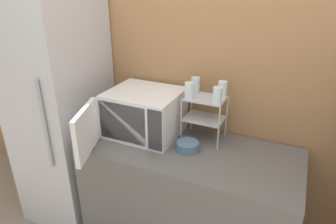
% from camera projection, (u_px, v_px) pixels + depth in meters
% --- Properties ---
extents(wall_back, '(8.00, 0.06, 2.60)m').
position_uv_depth(wall_back, '(210.00, 76.00, 2.14)').
color(wall_back, '#9E7047').
rests_on(wall_back, ground_plane).
extents(counter, '(1.44, 0.65, 0.90)m').
position_uv_depth(counter, '(188.00, 202.00, 2.18)').
color(counter, '#595654').
rests_on(counter, ground_plane).
extents(microwave, '(0.53, 0.81, 0.32)m').
position_uv_depth(microwave, '(142.00, 113.00, 2.13)').
color(microwave, silver).
rests_on(microwave, counter).
extents(dish_rack, '(0.27, 0.20, 0.31)m').
position_uv_depth(dish_rack, '(205.00, 109.00, 2.04)').
color(dish_rack, '#B2B2B7').
rests_on(dish_rack, counter).
extents(glass_front_left, '(0.06, 0.06, 0.11)m').
position_uv_depth(glass_front_left, '(189.00, 90.00, 1.97)').
color(glass_front_left, silver).
rests_on(glass_front_left, dish_rack).
extents(glass_back_right, '(0.06, 0.06, 0.11)m').
position_uv_depth(glass_back_right, '(222.00, 89.00, 2.00)').
color(glass_back_right, silver).
rests_on(glass_back_right, dish_rack).
extents(glass_front_right, '(0.06, 0.06, 0.11)m').
position_uv_depth(glass_front_right, '(217.00, 95.00, 1.89)').
color(glass_front_right, silver).
rests_on(glass_front_right, dish_rack).
extents(glass_back_left, '(0.06, 0.06, 0.11)m').
position_uv_depth(glass_back_left, '(195.00, 85.00, 2.07)').
color(glass_back_left, silver).
rests_on(glass_back_left, dish_rack).
extents(bowl, '(0.15, 0.15, 0.06)m').
position_uv_depth(bowl, '(188.00, 146.00, 1.98)').
color(bowl, slate).
rests_on(bowl, counter).
extents(refrigerator, '(0.61, 0.67, 1.87)m').
position_uv_depth(refrigerator, '(62.00, 114.00, 2.41)').
color(refrigerator, '#B7B7BC').
rests_on(refrigerator, ground_plane).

